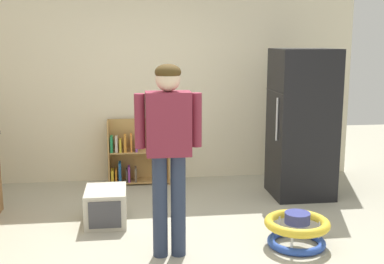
{
  "coord_description": "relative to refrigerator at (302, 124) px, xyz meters",
  "views": [
    {
      "loc": [
        -0.45,
        -4.22,
        1.89
      ],
      "look_at": [
        0.16,
        0.57,
        0.97
      ],
      "focal_mm": 45.82,
      "sensor_mm": 36.0,
      "label": 1
    }
  ],
  "objects": [
    {
      "name": "ground_plane",
      "position": [
        -1.59,
        -1.36,
        -0.89
      ],
      "size": [
        12.0,
        12.0,
        0.0
      ],
      "primitive_type": "plane",
      "color": "#B1AC97",
      "rests_on": "ground"
    },
    {
      "name": "back_wall",
      "position": [
        -1.59,
        0.97,
        0.46
      ],
      "size": [
        5.2,
        0.06,
        2.7
      ],
      "primitive_type": "cube",
      "color": "#F0E4C2",
      "rests_on": "ground"
    },
    {
      "name": "refrigerator",
      "position": [
        0.0,
        0.0,
        0.0
      ],
      "size": [
        0.73,
        0.68,
        1.78
      ],
      "color": "black",
      "rests_on": "ground"
    },
    {
      "name": "bookshelf",
      "position": [
        -2.0,
        0.79,
        -0.52
      ],
      "size": [
        0.8,
        0.28,
        0.85
      ],
      "color": "tan",
      "rests_on": "ground"
    },
    {
      "name": "standing_person",
      "position": [
        -1.73,
        -1.51,
        0.14
      ],
      "size": [
        0.57,
        0.22,
        1.69
      ],
      "color": "#2C374F",
      "rests_on": "ground"
    },
    {
      "name": "baby_walker",
      "position": [
        -0.54,
        -1.46,
        -0.73
      ],
      "size": [
        0.6,
        0.6,
        0.32
      ],
      "color": "blue",
      "rests_on": "ground"
    },
    {
      "name": "pet_carrier",
      "position": [
        -2.32,
        -0.64,
        -0.71
      ],
      "size": [
        0.42,
        0.55,
        0.36
      ],
      "color": "beige",
      "rests_on": "ground"
    }
  ]
}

